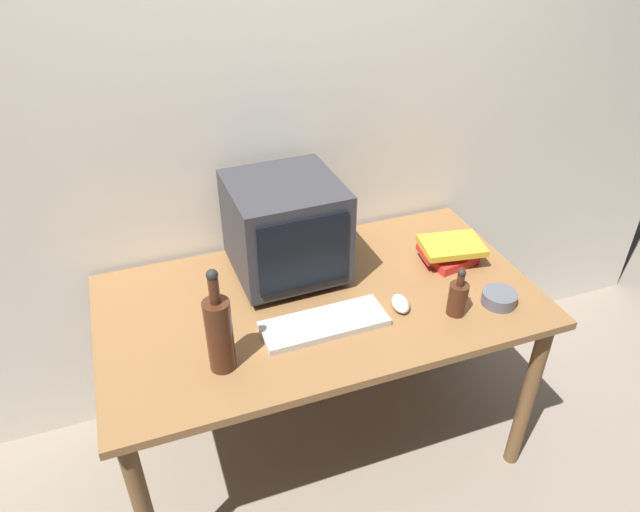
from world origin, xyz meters
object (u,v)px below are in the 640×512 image
bottle_tall (219,332)px  book_stack (451,251)px  keyboard (324,324)px  cd_spindle (499,298)px  crt_monitor (285,228)px  computer_mouse (400,304)px  bottle_short (458,297)px

bottle_tall → book_stack: 0.97m
keyboard → book_stack: size_ratio=1.66×
bottle_tall → book_stack: bottle_tall is taller
keyboard → cd_spindle: bearing=-9.2°
keyboard → bottle_tall: 0.38m
bottle_tall → crt_monitor: bearing=50.9°
computer_mouse → cd_spindle: cd_spindle is taller
cd_spindle → keyboard: bearing=171.5°
crt_monitor → book_stack: bearing=-13.8°
keyboard → computer_mouse: computer_mouse is taller
book_stack → cd_spindle: (0.03, -0.28, -0.03)m
cd_spindle → crt_monitor: bearing=145.9°
crt_monitor → cd_spindle: 0.79m
computer_mouse → bottle_tall: size_ratio=0.28×
book_stack → cd_spindle: bearing=-84.1°
crt_monitor → bottle_tall: (-0.33, -0.41, -0.06)m
keyboard → bottle_tall: size_ratio=1.17×
bottle_tall → keyboard: bearing=10.6°
computer_mouse → book_stack: bearing=43.6°
bottle_tall → book_stack: (0.94, 0.26, -0.09)m
crt_monitor → bottle_tall: 0.53m
bottle_short → cd_spindle: 0.17m
computer_mouse → bottle_short: size_ratio=0.56×
bottle_short → cd_spindle: bearing=-2.1°
cd_spindle → bottle_tall: bearing=178.5°
crt_monitor → cd_spindle: crt_monitor is taller
keyboard → book_stack: 0.62m
bottle_tall → cd_spindle: bearing=-1.5°
bottle_tall → cd_spindle: bottle_tall is taller
bottle_short → book_stack: 0.31m
crt_monitor → bottle_short: crt_monitor is taller
keyboard → cd_spindle: cd_spindle is taller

